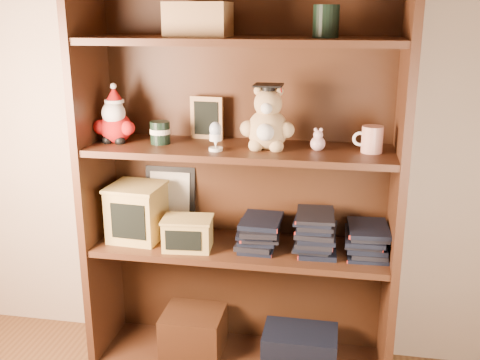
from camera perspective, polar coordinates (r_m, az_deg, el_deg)
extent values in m
cube|color=tan|center=(2.26, -0.21, 11.99)|extent=(3.00, 0.04, 2.50)
cube|color=#3F2112|center=(2.32, -14.36, 0.27)|extent=(0.03, 0.35, 1.60)
cube|color=#3F2112|center=(2.13, 15.70, -1.33)|extent=(0.03, 0.35, 1.60)
cube|color=#3B1F0F|center=(2.30, 0.73, 0.69)|extent=(1.20, 0.02, 1.60)
cube|color=#3F2112|center=(2.48, 0.00, -17.57)|extent=(1.14, 0.33, 0.02)
cube|color=#3F2112|center=(2.05, 0.00, 13.96)|extent=(1.14, 0.33, 0.02)
cube|color=#3B1F0F|center=(2.47, -4.74, -15.07)|extent=(0.25, 0.22, 0.18)
cube|color=black|center=(2.41, 6.10, -16.45)|extent=(0.30, 0.20, 0.14)
cube|color=#9E7547|center=(2.08, -4.22, 15.95)|extent=(0.22, 0.18, 0.12)
cylinder|color=black|center=(2.02, 8.73, 15.65)|extent=(0.09, 0.09, 0.11)
cube|color=#3F2112|center=(2.24, 0.00, -6.94)|extent=(1.14, 0.33, 0.02)
cube|color=#3F2112|center=(2.11, 0.00, 3.06)|extent=(1.14, 0.33, 0.02)
sphere|color=#A50F0F|center=(2.23, -12.48, 5.20)|extent=(0.12, 0.12, 0.12)
sphere|color=#A50F0F|center=(2.24, -14.00, 5.25)|extent=(0.06, 0.06, 0.06)
sphere|color=#A50F0F|center=(2.19, -11.35, 5.20)|extent=(0.06, 0.06, 0.06)
sphere|color=black|center=(2.23, -13.30, 3.97)|extent=(0.04, 0.04, 0.04)
sphere|color=black|center=(2.21, -12.10, 3.93)|extent=(0.04, 0.04, 0.04)
sphere|color=white|center=(2.21, -12.73, 6.65)|extent=(0.09, 0.09, 0.09)
sphere|color=#D8B293|center=(2.22, -12.61, 7.23)|extent=(0.06, 0.06, 0.06)
cone|color=#A50F0F|center=(2.21, -12.69, 8.51)|extent=(0.07, 0.07, 0.06)
sphere|color=white|center=(2.21, -12.74, 9.29)|extent=(0.02, 0.02, 0.02)
cylinder|color=white|center=(2.22, -12.65, 7.82)|extent=(0.07, 0.07, 0.01)
cylinder|color=black|center=(2.17, -8.11, 4.79)|extent=(0.08, 0.08, 0.09)
cylinder|color=beige|center=(2.17, -8.11, 4.93)|extent=(0.08, 0.08, 0.02)
cube|color=#9E7547|center=(2.23, -3.40, 6.32)|extent=(0.13, 0.03, 0.17)
cube|color=black|center=(2.22, -3.46, 6.28)|extent=(0.10, 0.01, 0.13)
cube|color=#9E7547|center=(2.27, -3.20, 4.71)|extent=(0.06, 0.06, 0.01)
cylinder|color=white|center=(2.05, -2.48, 3.16)|extent=(0.05, 0.05, 0.01)
cone|color=white|center=(2.05, -2.49, 3.77)|extent=(0.02, 0.02, 0.04)
cylinder|color=white|center=(2.04, -2.50, 4.38)|extent=(0.04, 0.04, 0.03)
ellipsoid|color=#A6B7CA|center=(2.03, -2.51, 5.16)|extent=(0.04, 0.04, 0.06)
sphere|color=tan|center=(2.08, 2.84, 5.14)|extent=(0.15, 0.15, 0.15)
sphere|color=white|center=(2.01, 2.59, 4.87)|extent=(0.06, 0.06, 0.06)
sphere|color=tan|center=(2.07, 0.82, 5.25)|extent=(0.06, 0.06, 0.06)
sphere|color=tan|center=(2.05, 4.71, 5.09)|extent=(0.06, 0.06, 0.06)
sphere|color=tan|center=(2.05, 1.61, 3.56)|extent=(0.05, 0.05, 0.05)
sphere|color=tan|center=(2.04, 3.71, 3.47)|extent=(0.05, 0.05, 0.05)
sphere|color=tan|center=(2.06, 2.88, 7.79)|extent=(0.10, 0.10, 0.10)
sphere|color=white|center=(2.02, 2.71, 7.30)|extent=(0.04, 0.04, 0.04)
sphere|color=tan|center=(2.07, 1.88, 9.05)|extent=(0.03, 0.03, 0.03)
sphere|color=tan|center=(2.06, 3.99, 8.98)|extent=(0.03, 0.03, 0.03)
cylinder|color=black|center=(2.05, 2.90, 9.28)|extent=(0.05, 0.05, 0.02)
cube|color=black|center=(2.05, 2.90, 9.60)|extent=(0.10, 0.10, 0.01)
cylinder|color=#A50F0F|center=(2.03, 4.19, 9.15)|extent=(0.00, 0.05, 0.03)
sphere|color=#CEA09F|center=(2.07, 7.91, 3.68)|extent=(0.05, 0.05, 0.05)
sphere|color=#CEA09F|center=(2.07, 7.95, 4.56)|extent=(0.04, 0.04, 0.04)
sphere|color=#CEA09F|center=(2.06, 7.69, 5.11)|extent=(0.01, 0.01, 0.01)
sphere|color=#CEA09F|center=(2.06, 8.24, 5.08)|extent=(0.01, 0.01, 0.01)
cylinder|color=silver|center=(2.07, 13.29, 4.04)|extent=(0.08, 0.08, 0.10)
torus|color=white|center=(2.07, 12.09, 4.10)|extent=(0.05, 0.01, 0.05)
cube|color=black|center=(2.39, -7.08, -1.79)|extent=(0.21, 0.05, 0.27)
cube|color=beige|center=(2.38, -7.16, -1.87)|extent=(0.17, 0.04, 0.22)
cube|color=tan|center=(2.30, -10.41, -3.30)|extent=(0.21, 0.21, 0.22)
cube|color=black|center=(2.22, -11.31, -4.17)|extent=(0.14, 0.01, 0.14)
cube|color=tan|center=(2.27, -10.56, -0.67)|extent=(0.22, 0.22, 0.01)
cube|color=tan|center=(2.19, -5.33, -5.50)|extent=(0.19, 0.14, 0.12)
cube|color=black|center=(2.14, -5.80, -6.15)|extent=(0.14, 0.02, 0.08)
cube|color=tan|center=(2.17, -5.38, -3.99)|extent=(0.20, 0.15, 0.01)
cube|color=black|center=(2.22, 1.89, -6.59)|extent=(0.14, 0.20, 0.02)
cube|color=black|center=(2.21, 1.90, -6.21)|extent=(0.14, 0.20, 0.02)
cube|color=black|center=(2.21, 1.90, -5.82)|extent=(0.14, 0.20, 0.02)
cube|color=black|center=(2.20, 1.90, -5.44)|extent=(0.14, 0.20, 0.02)
cube|color=black|center=(2.20, 1.91, -5.05)|extent=(0.14, 0.20, 0.02)
cube|color=black|center=(2.19, 1.91, -4.66)|extent=(0.14, 0.20, 0.02)
cube|color=black|center=(2.18, 1.92, -4.27)|extent=(0.14, 0.20, 0.02)
cube|color=black|center=(2.20, 7.59, -6.94)|extent=(0.14, 0.20, 0.02)
cube|color=black|center=(2.20, 7.61, -6.55)|extent=(0.14, 0.20, 0.02)
cube|color=black|center=(2.19, 7.63, -6.17)|extent=(0.14, 0.20, 0.02)
cube|color=black|center=(2.18, 7.64, -5.78)|extent=(0.14, 0.20, 0.02)
cube|color=black|center=(2.18, 7.66, -5.39)|extent=(0.14, 0.20, 0.02)
cube|color=black|center=(2.17, 7.67, -5.00)|extent=(0.14, 0.20, 0.02)
cube|color=black|center=(2.17, 7.69, -4.61)|extent=(0.14, 0.20, 0.02)
cube|color=black|center=(2.16, 7.71, -4.21)|extent=(0.14, 0.20, 0.02)
cube|color=black|center=(2.15, 7.72, -3.82)|extent=(0.14, 0.20, 0.02)
cube|color=black|center=(2.15, 7.74, -3.42)|extent=(0.14, 0.20, 0.02)
cube|color=black|center=(2.20, 12.70, -7.19)|extent=(0.14, 0.20, 0.02)
cube|color=black|center=(2.20, 12.72, -6.81)|extent=(0.14, 0.20, 0.02)
cube|color=black|center=(2.19, 12.75, -6.43)|extent=(0.14, 0.20, 0.02)
cube|color=black|center=(2.19, 12.78, -6.04)|extent=(0.14, 0.20, 0.02)
cube|color=black|center=(2.18, 12.80, -5.65)|extent=(0.14, 0.20, 0.02)
cube|color=black|center=(2.17, 12.83, -5.26)|extent=(0.14, 0.20, 0.02)
cube|color=black|center=(2.17, 12.86, -4.87)|extent=(0.14, 0.20, 0.02)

